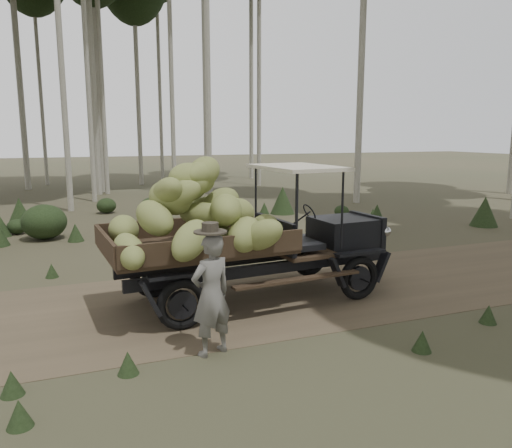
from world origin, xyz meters
The scene contains 5 objects.
ground centered at (0.00, 0.00, 0.00)m, with size 120.00×120.00×0.00m, color #473D2B.
dirt_track centered at (0.00, 0.00, 0.00)m, with size 70.00×4.00×0.01m, color brown.
banana_truck centered at (0.65, -0.27, 1.51)m, with size 5.32×2.66×2.66m.
farmer centered at (-0.09, -2.02, 0.86)m, with size 0.71×0.58×1.81m.
undergrowth centered at (0.39, -0.28, 0.48)m, with size 23.85×21.70×1.34m.
Camera 1 is at (-1.83, -8.15, 2.94)m, focal length 35.00 mm.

